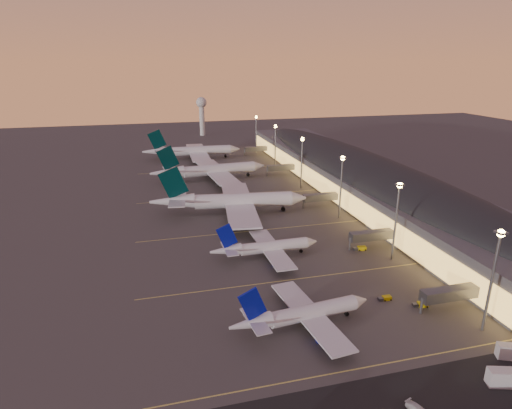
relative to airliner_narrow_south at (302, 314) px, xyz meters
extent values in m
plane|color=#484542|center=(5.46, 27.66, -3.39)|extent=(700.00, 700.00, 0.00)
cylinder|color=silver|center=(3.16, 0.35, 0.06)|extent=(22.92, 6.30, 3.85)
cone|color=silver|center=(16.23, 1.78, 0.06)|extent=(4.05, 4.23, 3.85)
cone|color=silver|center=(-13.17, -1.44, 0.54)|extent=(10.58, 4.95, 3.85)
cube|color=silver|center=(2.07, 0.23, -0.61)|extent=(10.07, 32.97, 0.42)
cylinder|color=#091188|center=(2.02, 7.40, -1.91)|extent=(5.40, 3.43, 2.89)
cylinder|color=#091188|center=(3.58, -6.79, -1.91)|extent=(5.40, 3.43, 2.89)
cube|color=#091188|center=(-12.66, -1.39, 5.54)|extent=(7.08, 1.34, 8.36)
cube|color=silver|center=(-11.93, -1.31, 1.12)|extent=(4.90, 12.01, 0.27)
cylinder|color=black|center=(12.61, 1.38, -2.63)|extent=(0.34, 0.34, 1.52)
cylinder|color=black|center=(12.61, 1.38, -2.85)|extent=(1.15, 0.79, 1.08)
cylinder|color=black|center=(1.05, 2.83, -2.63)|extent=(0.34, 0.34, 1.52)
cylinder|color=black|center=(1.05, 2.83, -2.85)|extent=(1.15, 0.79, 1.08)
cylinder|color=black|center=(1.64, -2.53, -2.63)|extent=(0.34, 0.34, 1.52)
cylinder|color=black|center=(1.64, -2.53, -2.85)|extent=(1.15, 0.79, 1.08)
cylinder|color=silver|center=(5.10, 39.65, 0.04)|extent=(22.57, 4.24, 3.83)
cone|color=silver|center=(18.16, 39.89, 0.04)|extent=(3.70, 3.90, 3.83)
cone|color=silver|center=(-11.23, 39.35, 0.52)|extent=(10.23, 4.02, 3.83)
cube|color=silver|center=(4.01, 39.63, -0.63)|extent=(7.12, 32.37, 0.42)
cylinder|color=#091188|center=(4.61, 46.74, -1.92)|extent=(5.13, 2.97, 2.87)
cylinder|color=#091188|center=(4.87, 32.55, -1.92)|extent=(5.13, 2.97, 2.87)
cube|color=#091188|center=(-10.72, 39.36, 5.48)|extent=(7.03, 0.70, 8.31)
cube|color=silver|center=(-9.99, 39.37, 1.09)|extent=(3.84, 11.68, 0.27)
cylinder|color=black|center=(14.55, 39.83, -2.63)|extent=(0.31, 0.31, 1.51)
cylinder|color=black|center=(14.55, 39.83, -2.85)|extent=(1.08, 0.69, 1.07)
cylinder|color=black|center=(3.24, 42.30, -2.63)|extent=(0.31, 0.31, 1.51)
cylinder|color=black|center=(3.24, 42.30, -2.85)|extent=(1.08, 0.69, 1.07)
cylinder|color=black|center=(3.33, 36.94, -2.63)|extent=(0.31, 0.31, 1.51)
cylinder|color=black|center=(3.33, 36.94, -2.85)|extent=(1.08, 0.69, 1.07)
cylinder|color=silver|center=(4.87, 83.64, 2.15)|extent=(41.16, 11.26, 6.16)
cone|color=silver|center=(28.31, 80.65, 2.15)|extent=(7.29, 6.94, 6.16)
cone|color=silver|center=(-24.44, 87.38, 2.92)|extent=(19.01, 8.43, 6.16)
cube|color=silver|center=(2.91, 83.89, 1.08)|extent=(19.25, 60.52, 0.68)
cylinder|color=#53565A|center=(5.87, 96.71, -1.00)|extent=(9.70, 5.74, 4.62)
cylinder|color=#53565A|center=(2.56, 70.74, -1.00)|extent=(9.70, 5.74, 4.62)
cube|color=#032729|center=(-23.53, 87.27, 10.87)|extent=(12.16, 2.45, 13.66)
cube|color=silver|center=(-22.23, 87.10, 3.85)|extent=(9.22, 22.08, 0.43)
cylinder|color=black|center=(21.82, 81.48, -2.16)|extent=(0.55, 0.55, 2.46)
cylinder|color=black|center=(21.82, 81.48, -2.53)|extent=(1.85, 1.29, 1.72)
cylinder|color=black|center=(2.15, 88.33, -2.16)|extent=(0.55, 0.55, 2.46)
cylinder|color=black|center=(2.15, 88.33, -2.53)|extent=(1.85, 1.29, 1.72)
cylinder|color=black|center=(1.06, 79.78, -2.16)|extent=(0.55, 0.55, 2.46)
cylinder|color=black|center=(1.06, 79.78, -2.53)|extent=(1.85, 1.29, 1.72)
cylinder|color=silver|center=(4.66, 140.73, 1.93)|extent=(39.43, 9.51, 5.90)
cone|color=silver|center=(27.24, 142.84, 1.93)|extent=(6.82, 6.46, 5.90)
cone|color=silver|center=(-23.56, 138.09, 2.67)|extent=(18.11, 7.52, 5.90)
cube|color=silver|center=(2.78, 140.55, 0.89)|extent=(16.60, 57.88, 0.65)
cylinder|color=#53565A|center=(2.87, 153.17, -1.10)|extent=(9.19, 5.23, 4.43)
cylinder|color=#53565A|center=(5.20, 128.17, -1.10)|extent=(9.19, 5.23, 4.43)
cube|color=#032729|center=(-22.68, 138.17, 10.29)|extent=(11.68, 1.97, 13.10)
cube|color=silver|center=(-21.42, 138.29, 3.55)|extent=(8.18, 21.04, 0.41)
cylinder|color=black|center=(20.99, 142.25, -2.21)|extent=(0.51, 0.51, 2.36)
cylinder|color=black|center=(20.99, 142.25, -2.56)|extent=(1.74, 1.18, 1.65)
cylinder|color=black|center=(1.14, 144.55, -2.21)|extent=(0.51, 0.51, 2.36)
cylinder|color=black|center=(1.14, 144.55, -2.56)|extent=(1.74, 1.18, 1.65)
cylinder|color=black|center=(1.91, 136.32, -2.21)|extent=(0.51, 0.51, 2.36)
cylinder|color=black|center=(1.91, 136.32, -2.56)|extent=(1.74, 1.18, 1.65)
cylinder|color=silver|center=(1.53, 194.80, 1.94)|extent=(39.33, 7.15, 5.92)
cone|color=silver|center=(24.26, 194.08, 1.94)|extent=(6.50, 6.12, 5.92)
cone|color=silver|center=(-26.88, 195.69, 2.68)|extent=(17.86, 6.47, 5.92)
cube|color=silver|center=(-0.37, 194.85, 0.91)|extent=(13.16, 57.57, 0.65)
cylinder|color=#53565A|center=(1.29, 207.40, -1.09)|extent=(8.98, 4.72, 4.44)
cylinder|color=#53565A|center=(0.50, 182.23, -1.09)|extent=(8.98, 4.72, 4.44)
cube|color=#032729|center=(-26.00, 195.66, 10.33)|extent=(11.70, 1.25, 13.14)
cube|color=silver|center=(-24.74, 195.62, 3.57)|extent=(6.96, 20.80, 0.41)
cylinder|color=black|center=(17.97, 194.28, -2.20)|extent=(0.49, 0.49, 2.37)
cylinder|color=black|center=(17.97, 194.28, -2.56)|extent=(1.69, 1.09, 1.66)
cylinder|color=black|center=(-1.50, 199.04, -2.20)|extent=(0.49, 0.49, 2.37)
cylinder|color=black|center=(-1.50, 199.04, -2.56)|extent=(1.69, 1.09, 1.66)
cylinder|color=black|center=(-1.76, 190.75, -2.20)|extent=(0.49, 0.49, 2.37)
cylinder|color=black|center=(-1.76, 190.75, -2.56)|extent=(1.69, 1.09, 1.66)
cube|color=#4C4D51|center=(67.46, 100.16, 2.61)|extent=(40.00, 255.00, 12.00)
ellipsoid|color=black|center=(67.46, 100.16, 8.61)|extent=(39.00, 253.00, 10.92)
cube|color=#EFB552|center=(47.26, 100.16, 1.61)|extent=(0.40, 244.80, 8.00)
cube|color=#53565A|center=(39.46, -2.34, 1.11)|extent=(16.00, 3.20, 3.00)
cylinder|color=slate|center=(31.46, -2.34, -1.19)|extent=(0.70, 0.70, 4.40)
cube|color=#53565A|center=(39.46, 37.66, 1.11)|extent=(16.00, 3.20, 3.00)
cylinder|color=slate|center=(31.46, 37.66, -1.19)|extent=(0.70, 0.70, 4.40)
cube|color=#53565A|center=(39.46, 82.66, 1.11)|extent=(16.00, 3.20, 3.00)
cylinder|color=slate|center=(31.46, 82.66, -1.19)|extent=(0.70, 0.70, 4.40)
cube|color=#53565A|center=(39.46, 139.66, 1.11)|extent=(16.00, 3.20, 3.00)
cylinder|color=slate|center=(31.46, 139.66, -1.19)|extent=(0.70, 0.70, 4.40)
cube|color=#53565A|center=(39.46, 195.66, 1.11)|extent=(16.00, 3.20, 3.00)
cylinder|color=slate|center=(31.46, 195.66, -1.19)|extent=(0.70, 0.70, 4.40)
cylinder|color=slate|center=(41.46, -12.34, 9.11)|extent=(0.70, 0.70, 25.00)
cube|color=slate|center=(41.46, -12.34, 21.81)|extent=(2.20, 2.20, 0.50)
sphere|color=#FFC852|center=(41.46, -12.34, 21.61)|extent=(1.80, 1.80, 1.80)
cylinder|color=slate|center=(41.46, 27.66, 9.11)|extent=(0.70, 0.70, 25.00)
cube|color=slate|center=(41.46, 27.66, 21.81)|extent=(2.20, 2.20, 0.50)
sphere|color=#FFC852|center=(41.46, 27.66, 21.61)|extent=(1.80, 1.80, 1.80)
cylinder|color=slate|center=(41.46, 67.66, 9.11)|extent=(0.70, 0.70, 25.00)
cube|color=slate|center=(41.46, 67.66, 21.81)|extent=(2.20, 2.20, 0.50)
sphere|color=#FFC852|center=(41.46, 67.66, 21.61)|extent=(1.80, 1.80, 1.80)
cylinder|color=slate|center=(41.46, 112.66, 9.11)|extent=(0.70, 0.70, 25.00)
cube|color=slate|center=(41.46, 112.66, 21.81)|extent=(2.20, 2.20, 0.50)
sphere|color=#FFC852|center=(41.46, 112.66, 21.61)|extent=(1.80, 1.80, 1.80)
cylinder|color=slate|center=(41.46, 157.66, 9.11)|extent=(0.70, 0.70, 25.00)
cube|color=slate|center=(41.46, 157.66, 21.81)|extent=(2.20, 2.20, 0.50)
sphere|color=#FFC852|center=(41.46, 157.66, 21.61)|extent=(1.80, 1.80, 1.80)
cylinder|color=slate|center=(41.46, 202.66, 9.11)|extent=(0.70, 0.70, 25.00)
cube|color=slate|center=(41.46, 202.66, 21.81)|extent=(2.20, 2.20, 0.50)
sphere|color=#FFC852|center=(41.46, 202.66, 21.61)|extent=(1.80, 1.80, 1.80)
cylinder|color=silver|center=(15.46, 287.66, 9.61)|extent=(4.40, 4.40, 26.00)
sphere|color=silver|center=(15.46, 287.66, 24.61)|extent=(9.00, 9.00, 9.00)
cube|color=black|center=(5.46, -28.34, -3.38)|extent=(260.00, 16.00, 0.01)
cube|color=#D8C659|center=(5.46, -17.34, -3.38)|extent=(90.00, 0.36, 0.00)
cube|color=#D8C659|center=(5.46, 22.66, -3.38)|extent=(90.00, 0.36, 0.00)
cube|color=#D8C659|center=(5.46, 62.66, -3.38)|extent=(90.00, 0.36, 0.00)
cube|color=#D8C659|center=(5.46, 107.66, -3.38)|extent=(90.00, 0.36, 0.00)
cube|color=#D8C659|center=(5.46, 162.66, -3.38)|extent=(90.00, 0.36, 0.00)
cube|color=#CDB807|center=(33.88, 0.37, -2.81)|extent=(2.79, 2.04, 1.16)
cube|color=#53565A|center=(32.02, 0.73, -2.96)|extent=(1.72, 1.63, 0.85)
cylinder|color=black|center=(34.97, 0.97, -3.15)|extent=(0.49, 0.28, 0.47)
cylinder|color=black|center=(34.67, -0.59, -3.15)|extent=(0.49, 0.28, 0.47)
cylinder|color=black|center=(33.10, 1.33, -3.15)|extent=(0.49, 0.28, 0.47)
cylinder|color=black|center=(32.80, -0.23, -3.15)|extent=(0.49, 0.28, 0.47)
cube|color=#CDB807|center=(26.53, 5.68, -2.85)|extent=(2.38, 1.55, 1.07)
cube|color=#53565A|center=(24.79, 5.75, -3.00)|extent=(1.41, 1.31, 0.78)
cylinder|color=black|center=(27.43, 6.37, -3.17)|extent=(0.43, 0.19, 0.43)
cylinder|color=black|center=(27.37, 4.92, -3.17)|extent=(0.43, 0.19, 0.43)
cylinder|color=black|center=(25.69, 6.44, -3.17)|extent=(0.43, 0.19, 0.43)
cylinder|color=black|center=(25.63, 4.99, -3.17)|extent=(0.43, 0.19, 0.43)
cube|color=#CDB807|center=(35.40, 36.58, -2.76)|extent=(2.96, 2.08, 1.26)
cube|color=#53565A|center=(33.36, 36.87, -2.93)|extent=(1.79, 1.70, 0.92)
cylinder|color=black|center=(36.54, 37.29, -3.14)|extent=(0.53, 0.27, 0.50)
cylinder|color=black|center=(36.30, 35.59, -3.14)|extent=(0.53, 0.27, 0.50)
cylinder|color=black|center=(34.50, 37.58, -3.14)|extent=(0.53, 0.27, 0.50)
cylinder|color=black|center=(34.26, 35.88, -3.14)|extent=(0.53, 0.27, 0.50)
cube|color=silver|center=(31.50, -28.78, -1.63)|extent=(6.17, 4.02, 3.52)
cube|color=silver|center=(39.45, -22.38, -1.79)|extent=(5.65, 4.18, 3.20)
camera|label=1|loc=(-33.19, -83.44, 57.77)|focal=30.00mm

